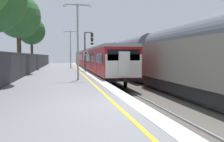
{
  "coord_description": "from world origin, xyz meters",
  "views": [
    {
      "loc": [
        -2.17,
        -8.7,
        1.73
      ],
      "look_at": [
        1.41,
        9.5,
        0.62
      ],
      "focal_mm": 39.83,
      "sensor_mm": 36.0,
      "label": 1
    }
  ],
  "objects_px": {
    "background_tree_centre": "(32,32)",
    "speed_limit_sign": "(86,58)",
    "platform_lamp_mid": "(78,35)",
    "background_tree_back": "(19,18)",
    "commuter_train_at_platform": "(92,59)",
    "freight_train_adjacent_track": "(131,57)",
    "platform_lamp_far": "(70,46)",
    "signal_gantry": "(87,47)"
  },
  "relations": [
    {
      "from": "platform_lamp_mid",
      "to": "platform_lamp_far",
      "type": "xyz_separation_m",
      "value": [
        0.0,
        18.08,
        -0.07
      ]
    },
    {
      "from": "commuter_train_at_platform",
      "to": "platform_lamp_mid",
      "type": "relative_size",
      "value": 7.48
    },
    {
      "from": "commuter_train_at_platform",
      "to": "speed_limit_sign",
      "type": "xyz_separation_m",
      "value": [
        -1.85,
        -10.25,
        0.25
      ]
    },
    {
      "from": "commuter_train_at_platform",
      "to": "background_tree_centre",
      "type": "distance_m",
      "value": 9.59
    },
    {
      "from": "commuter_train_at_platform",
      "to": "signal_gantry",
      "type": "distance_m",
      "value": 8.38
    },
    {
      "from": "freight_train_adjacent_track",
      "to": "platform_lamp_mid",
      "type": "bearing_deg",
      "value": -121.65
    },
    {
      "from": "platform_lamp_far",
      "to": "background_tree_back",
      "type": "height_order",
      "value": "background_tree_back"
    },
    {
      "from": "speed_limit_sign",
      "to": "background_tree_centre",
      "type": "height_order",
      "value": "background_tree_centre"
    },
    {
      "from": "signal_gantry",
      "to": "platform_lamp_far",
      "type": "bearing_deg",
      "value": 104.9
    },
    {
      "from": "platform_lamp_far",
      "to": "background_tree_centre",
      "type": "distance_m",
      "value": 5.61
    },
    {
      "from": "commuter_train_at_platform",
      "to": "speed_limit_sign",
      "type": "bearing_deg",
      "value": -100.21
    },
    {
      "from": "background_tree_centre",
      "to": "background_tree_back",
      "type": "height_order",
      "value": "background_tree_back"
    },
    {
      "from": "freight_train_adjacent_track",
      "to": "platform_lamp_far",
      "type": "xyz_separation_m",
      "value": [
        -7.23,
        6.35,
        1.49
      ]
    },
    {
      "from": "platform_lamp_mid",
      "to": "background_tree_centre",
      "type": "xyz_separation_m",
      "value": [
        -5.0,
        16.24,
        1.71
      ]
    },
    {
      "from": "platform_lamp_mid",
      "to": "freight_train_adjacent_track",
      "type": "bearing_deg",
      "value": 58.35
    },
    {
      "from": "speed_limit_sign",
      "to": "platform_lamp_mid",
      "type": "relative_size",
      "value": 0.43
    },
    {
      "from": "signal_gantry",
      "to": "commuter_train_at_platform",
      "type": "bearing_deg",
      "value": 79.8
    },
    {
      "from": "freight_train_adjacent_track",
      "to": "platform_lamp_far",
      "type": "bearing_deg",
      "value": 138.72
    },
    {
      "from": "commuter_train_at_platform",
      "to": "background_tree_back",
      "type": "distance_m",
      "value": 15.22
    },
    {
      "from": "commuter_train_at_platform",
      "to": "freight_train_adjacent_track",
      "type": "relative_size",
      "value": 0.91
    },
    {
      "from": "platform_lamp_far",
      "to": "background_tree_centre",
      "type": "height_order",
      "value": "background_tree_centre"
    },
    {
      "from": "commuter_train_at_platform",
      "to": "freight_train_adjacent_track",
      "type": "height_order",
      "value": "freight_train_adjacent_track"
    },
    {
      "from": "background_tree_centre",
      "to": "speed_limit_sign",
      "type": "bearing_deg",
      "value": -47.49
    },
    {
      "from": "platform_lamp_mid",
      "to": "background_tree_back",
      "type": "height_order",
      "value": "background_tree_back"
    },
    {
      "from": "speed_limit_sign",
      "to": "background_tree_centre",
      "type": "bearing_deg",
      "value": 132.51
    },
    {
      "from": "commuter_train_at_platform",
      "to": "speed_limit_sign",
      "type": "relative_size",
      "value": 17.33
    },
    {
      "from": "speed_limit_sign",
      "to": "platform_lamp_far",
      "type": "height_order",
      "value": "platform_lamp_far"
    },
    {
      "from": "commuter_train_at_platform",
      "to": "freight_train_adjacent_track",
      "type": "bearing_deg",
      "value": -62.82
    },
    {
      "from": "signal_gantry",
      "to": "platform_lamp_far",
      "type": "distance_m",
      "value": 6.89
    },
    {
      "from": "background_tree_back",
      "to": "platform_lamp_mid",
      "type": "bearing_deg",
      "value": -55.39
    },
    {
      "from": "platform_lamp_mid",
      "to": "background_tree_centre",
      "type": "distance_m",
      "value": 17.07
    },
    {
      "from": "commuter_train_at_platform",
      "to": "background_tree_back",
      "type": "xyz_separation_m",
      "value": [
        -8.47,
        -11.92,
        4.19
      ]
    },
    {
      "from": "freight_train_adjacent_track",
      "to": "background_tree_centre",
      "type": "xyz_separation_m",
      "value": [
        -12.23,
        4.51,
        3.27
      ]
    },
    {
      "from": "background_tree_back",
      "to": "commuter_train_at_platform",
      "type": "bearing_deg",
      "value": 54.6
    },
    {
      "from": "platform_lamp_far",
      "to": "background_tree_back",
      "type": "bearing_deg",
      "value": -116.61
    },
    {
      "from": "speed_limit_sign",
      "to": "commuter_train_at_platform",
      "type": "bearing_deg",
      "value": 79.79
    },
    {
      "from": "signal_gantry",
      "to": "speed_limit_sign",
      "type": "distance_m",
      "value": 2.57
    },
    {
      "from": "commuter_train_at_platform",
      "to": "freight_train_adjacent_track",
      "type": "distance_m",
      "value": 8.78
    },
    {
      "from": "speed_limit_sign",
      "to": "background_tree_back",
      "type": "xyz_separation_m",
      "value": [
        -6.63,
        -1.68,
        3.93
      ]
    },
    {
      "from": "platform_lamp_mid",
      "to": "signal_gantry",
      "type": "bearing_deg",
      "value": 81.2
    },
    {
      "from": "platform_lamp_mid",
      "to": "background_tree_back",
      "type": "bearing_deg",
      "value": 124.61
    },
    {
      "from": "commuter_train_at_platform",
      "to": "platform_lamp_mid",
      "type": "bearing_deg",
      "value": -99.38
    }
  ]
}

